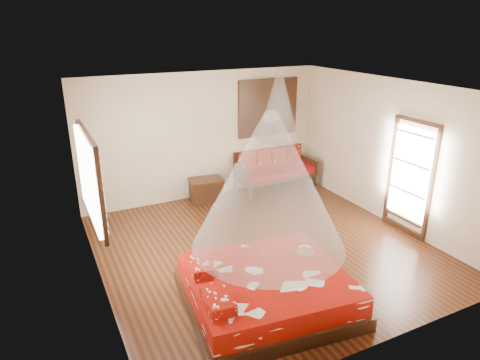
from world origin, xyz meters
name	(u,v)px	position (x,y,z in m)	size (l,w,h in m)	color
room	(265,173)	(0.00, 0.00, 1.40)	(5.54, 5.54, 2.84)	#33180B
bed	(265,290)	(-0.79, -1.45, 0.25)	(2.43, 2.25, 0.65)	black
daybed	(274,168)	(1.60, 2.38, 0.52)	(1.83, 0.81, 0.95)	black
storage_chest	(206,190)	(-0.10, 2.45, 0.25)	(0.80, 0.63, 0.50)	black
shutter_panel	(268,108)	(1.60, 2.72, 1.90)	(1.52, 0.06, 1.32)	black
window_left	(92,177)	(-2.71, 0.20, 1.70)	(0.10, 1.74, 1.34)	black
glazed_door	(410,178)	(2.72, -0.60, 1.07)	(0.08, 1.02, 2.16)	black
wine_tray	(306,250)	(0.04, -1.21, 0.56)	(0.27, 0.27, 0.21)	brown
mosquito_net_main	(270,183)	(-0.77, -1.45, 1.85)	(2.04, 2.04, 1.80)	white
mosquito_net_daybed	(279,107)	(1.60, 2.25, 2.00)	(0.96, 0.96, 1.50)	white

